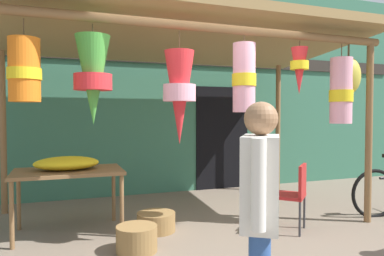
# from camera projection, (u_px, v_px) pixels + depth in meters

# --- Properties ---
(ground_plane) EXTENTS (30.00, 30.00, 0.00)m
(ground_plane) POSITION_uv_depth(u_px,v_px,m) (199.00, 237.00, 4.29)
(ground_plane) COLOR #756656
(shop_facade) EXTENTS (12.62, 0.29, 4.06)m
(shop_facade) POSITION_uv_depth(u_px,v_px,m) (148.00, 84.00, 6.71)
(shop_facade) COLOR #387056
(shop_facade) RESTS_ON ground_plane
(market_stall_canopy) EXTENTS (5.20, 2.67, 2.72)m
(market_stall_canopy) POSITION_uv_depth(u_px,v_px,m) (183.00, 49.00, 4.81)
(market_stall_canopy) COLOR brown
(market_stall_canopy) RESTS_ON ground_plane
(display_table) EXTENTS (1.28, 0.80, 0.78)m
(display_table) POSITION_uv_depth(u_px,v_px,m) (68.00, 176.00, 4.42)
(display_table) COLOR brown
(display_table) RESTS_ON ground_plane
(flower_heap_on_table) EXTENTS (0.77, 0.54, 0.16)m
(flower_heap_on_table) POSITION_uv_depth(u_px,v_px,m) (68.00, 163.00, 4.43)
(flower_heap_on_table) COLOR yellow
(flower_heap_on_table) RESTS_ON display_table
(folding_chair) EXTENTS (0.57, 0.57, 0.84)m
(folding_chair) POSITION_uv_depth(u_px,v_px,m) (294.00, 191.00, 4.51)
(folding_chair) COLOR #AD1E1E
(folding_chair) RESTS_ON ground_plane
(wicker_basket_by_table) EXTENTS (0.44, 0.44, 0.27)m
(wicker_basket_by_table) POSITION_uv_depth(u_px,v_px,m) (137.00, 239.00, 3.85)
(wicker_basket_by_table) COLOR olive
(wicker_basket_by_table) RESTS_ON ground_plane
(wicker_basket_spare) EXTENTS (0.48, 0.48, 0.23)m
(wicker_basket_spare) POSITION_uv_depth(u_px,v_px,m) (156.00, 222.00, 4.52)
(wicker_basket_spare) COLOR olive
(wicker_basket_spare) RESTS_ON ground_plane
(vendor_in_orange) EXTENTS (0.40, 0.51, 1.54)m
(vendor_in_orange) POSITION_uv_depth(u_px,v_px,m) (260.00, 205.00, 2.24)
(vendor_in_orange) COLOR #2D5193
(vendor_in_orange) RESTS_ON ground_plane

